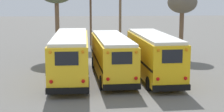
{
  "coord_description": "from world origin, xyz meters",
  "views": [
    {
      "loc": [
        -1.94,
        -25.06,
        6.01
      ],
      "look_at": [
        0.0,
        -0.26,
        1.65
      ],
      "focal_mm": 55.0,
      "sensor_mm": 36.0,
      "label": 1
    }
  ],
  "objects_px": {
    "school_bus_1": "(112,55)",
    "school_bus_0": "(71,55)",
    "school_bus_2": "(153,55)",
    "bare_tree_1": "(182,4)",
    "utility_pole": "(120,12)"
  },
  "relations": [
    {
      "from": "school_bus_0",
      "to": "bare_tree_1",
      "type": "relative_size",
      "value": 1.63
    },
    {
      "from": "school_bus_1",
      "to": "school_bus_2",
      "type": "xyz_separation_m",
      "value": [
        3.03,
        -0.57,
        0.09
      ]
    },
    {
      "from": "utility_pole",
      "to": "bare_tree_1",
      "type": "xyz_separation_m",
      "value": [
        6.0,
        -1.49,
        0.83
      ]
    },
    {
      "from": "utility_pole",
      "to": "bare_tree_1",
      "type": "bearing_deg",
      "value": -13.97
    },
    {
      "from": "school_bus_0",
      "to": "utility_pole",
      "type": "relative_size",
      "value": 1.25
    },
    {
      "from": "school_bus_1",
      "to": "utility_pole",
      "type": "distance_m",
      "value": 10.44
    },
    {
      "from": "school_bus_0",
      "to": "school_bus_2",
      "type": "distance_m",
      "value": 6.06
    },
    {
      "from": "school_bus_1",
      "to": "school_bus_2",
      "type": "relative_size",
      "value": 1.03
    },
    {
      "from": "school_bus_0",
      "to": "utility_pole",
      "type": "bearing_deg",
      "value": 65.43
    },
    {
      "from": "school_bus_1",
      "to": "bare_tree_1",
      "type": "bearing_deg",
      "value": 47.87
    },
    {
      "from": "school_bus_2",
      "to": "bare_tree_1",
      "type": "height_order",
      "value": "bare_tree_1"
    },
    {
      "from": "school_bus_1",
      "to": "school_bus_0",
      "type": "bearing_deg",
      "value": -175.03
    },
    {
      "from": "school_bus_0",
      "to": "school_bus_2",
      "type": "height_order",
      "value": "school_bus_2"
    },
    {
      "from": "school_bus_0",
      "to": "school_bus_2",
      "type": "xyz_separation_m",
      "value": [
        6.05,
        -0.3,
        -0.02
      ]
    },
    {
      "from": "school_bus_1",
      "to": "bare_tree_1",
      "type": "xyz_separation_m",
      "value": [
        7.63,
        8.44,
        3.6
      ]
    }
  ]
}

